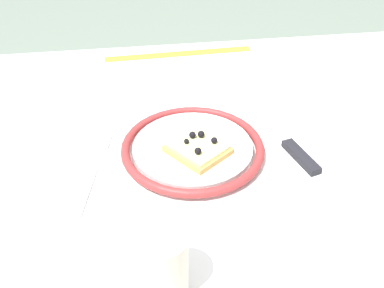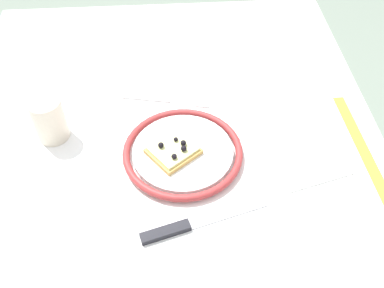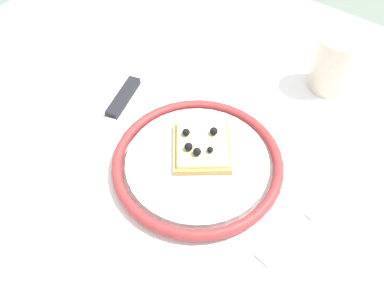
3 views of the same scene
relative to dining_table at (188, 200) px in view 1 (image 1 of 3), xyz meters
The scene contains 8 objects.
dining_table is the anchor object (origin of this frame).
plate 0.10m from the dining_table, 68.44° to the left, with size 0.24×0.24×0.02m.
pizza_slice_near 0.11m from the dining_table, 32.47° to the left, with size 0.12×0.12×0.03m.
knife 0.20m from the dining_table, ahead, with size 0.08×0.24×0.01m.
fork 0.17m from the dining_table, behind, with size 0.06×0.20×0.00m.
cup 0.28m from the dining_table, 104.90° to the right, with size 0.07×0.07×0.10m, color beige.
measuring_tape 0.41m from the dining_table, 85.63° to the left, with size 0.34×0.02×0.00m, color yellow.
napkin 0.29m from the dining_table, 83.17° to the left, with size 0.14×0.14×0.00m, color white.
Camera 1 is at (-0.08, -0.62, 1.26)m, focal length 45.85 mm.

